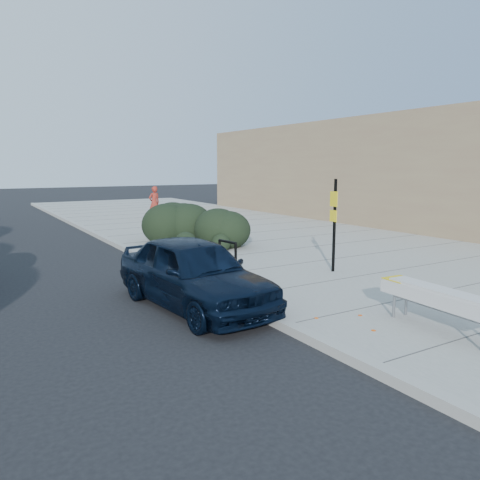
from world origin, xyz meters
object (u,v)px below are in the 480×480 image
object	(u,v)px
bike_rack	(228,257)
bench	(442,299)
pedestrian	(154,203)
sedan_navy	(194,272)
sign_post	(334,219)

from	to	relation	value
bike_rack	bench	bearing A→B (deg)	-82.80
bike_rack	pedestrian	size ratio (longest dim) A/B	0.58
bench	pedestrian	bearing A→B (deg)	87.30
bike_rack	pedestrian	world-z (taller)	pedestrian
bench	bike_rack	distance (m)	5.03
sedan_navy	bike_rack	bearing A→B (deg)	31.78
bike_rack	sedan_navy	bearing A→B (deg)	-151.18
sign_post	pedestrian	xyz separation A→B (m)	(0.45, 14.06, -0.52)
sign_post	sedan_navy	distance (m)	4.39
sign_post	sedan_navy	bearing A→B (deg)	-169.84
sedan_navy	pedestrian	distance (m)	15.35
bench	sign_post	size ratio (longest dim) A/B	0.97
bike_rack	sign_post	distance (m)	3.03
bench	pedestrian	distance (m)	18.49
bench	bike_rack	bearing A→B (deg)	108.98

